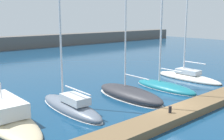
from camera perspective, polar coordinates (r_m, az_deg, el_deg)
ground_plane at (r=20.06m, az=11.03°, el=-8.26°), size 120.00×120.00×0.00m
dock_pier at (r=19.19m, az=14.44°, el=-8.50°), size 26.10×1.88×0.51m
motorboat_sand_nearest at (r=19.04m, az=-21.85°, el=-8.82°), size 2.74×9.64×2.79m
sailboat_slate_second at (r=19.76m, az=-8.67°, el=-7.29°), size 2.02×7.32×15.40m
sailboat_charcoal_third at (r=22.46m, az=3.66°, el=-4.97°), size 2.55×7.16×13.41m
sailboat_teal_fourth at (r=25.79m, az=11.05°, el=-3.30°), size 2.21×6.66×11.69m
sailboat_ivory_fifth at (r=30.21m, az=15.61°, el=-1.33°), size 2.13×7.76×14.14m
dock_bollard at (r=18.00m, az=12.08°, el=-8.11°), size 0.20×0.20×0.44m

